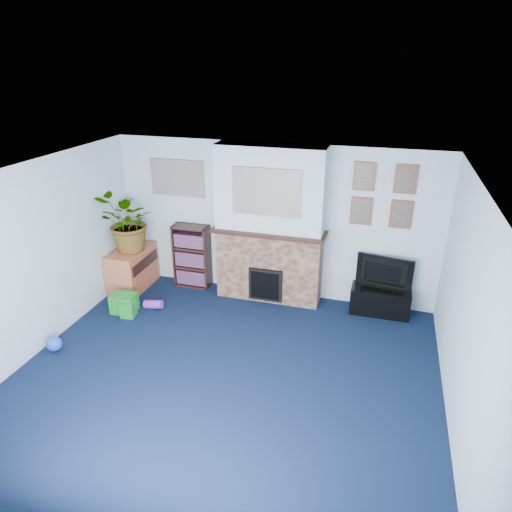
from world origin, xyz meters
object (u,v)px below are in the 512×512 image
(tv_stand, at_px, (380,299))
(bookshelf, at_px, (192,257))
(sideboard, at_px, (132,268))
(television, at_px, (383,274))

(tv_stand, xyz_separation_m, bookshelf, (-3.03, 0.08, 0.28))
(bookshelf, relative_size, sideboard, 1.21)
(tv_stand, height_order, television, television)
(tv_stand, bearing_deg, television, 90.00)
(television, distance_m, sideboard, 3.97)
(bookshelf, bearing_deg, tv_stand, -1.45)
(tv_stand, xyz_separation_m, sideboard, (-3.95, -0.28, 0.12))
(tv_stand, distance_m, sideboard, 3.96)
(sideboard, bearing_deg, bookshelf, 21.15)
(tv_stand, distance_m, television, 0.42)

